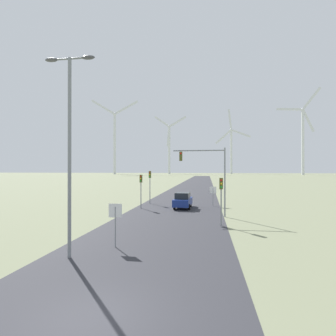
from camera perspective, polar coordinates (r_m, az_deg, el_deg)
ground_plane at (r=9.46m, az=-16.15°, el=-28.97°), size 600.00×600.00×0.00m
road_surface at (r=55.83m, az=5.00°, el=-4.91°), size 10.00×240.00×0.01m
streetlamp at (r=14.48m, az=-20.64°, el=7.14°), size 2.72×0.32×10.34m
stop_sign_near at (r=15.80m, az=-11.39°, el=-10.35°), size 0.81×0.07×2.54m
stop_sign_far at (r=32.79m, az=9.77°, el=-5.29°), size 0.81×0.07×2.39m
traffic_light_post_near_left at (r=34.66m, az=-3.96°, el=-2.58°), size 0.28×0.34×4.29m
traffic_light_post_near_right at (r=21.46m, az=11.50°, el=-4.87°), size 0.28×0.33×3.84m
traffic_light_post_mid_left at (r=30.53m, az=-5.92°, el=-3.41°), size 0.28×0.34×3.90m
traffic_light_mast_overhead at (r=25.40m, az=8.51°, el=0.12°), size 5.02×0.35×6.60m
car_approaching at (r=30.77m, az=3.24°, el=-7.03°), size 2.02×4.19×1.83m
wind_turbine_far_left at (r=241.39m, az=-11.54°, el=6.61°), size 41.48×7.48×66.95m
wind_turbine_left at (r=248.00m, az=0.26°, el=5.09°), size 31.64×9.88×56.14m
wind_turbine_center at (r=265.58m, az=13.60°, el=4.64°), size 32.75×17.01×63.87m
wind_turbine_right at (r=236.50m, az=27.29°, el=6.39°), size 30.25×13.39×68.58m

